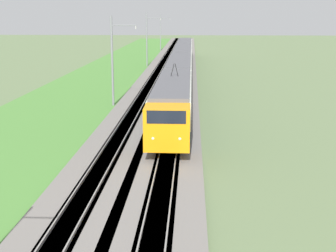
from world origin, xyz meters
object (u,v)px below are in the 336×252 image
at_px(passenger_train, 181,63).
at_px(catenary_mast_mid, 113,61).
at_px(catenary_mast_distant, 161,32).
at_px(catenary_mast_far, 147,39).

bearing_deg(passenger_train, catenary_mast_mid, -17.40).
xyz_separation_m(catenary_mast_mid, catenary_mast_distant, (72.52, -0.00, -0.05)).
xyz_separation_m(passenger_train, catenary_mast_mid, (-20.26, 6.35, 2.29)).
bearing_deg(catenary_mast_distant, catenary_mast_mid, 180.00).
height_order(passenger_train, catenary_mast_far, catenary_mast_far).
bearing_deg(passenger_train, catenary_mast_distant, -173.07).
bearing_deg(catenary_mast_far, catenary_mast_distant, -0.00).
bearing_deg(catenary_mast_far, catenary_mast_mid, -180.00).
bearing_deg(catenary_mast_mid, passenger_train, -17.40).
distance_m(passenger_train, catenary_mast_distant, 52.69).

